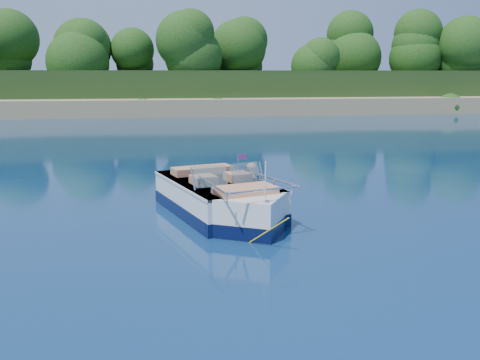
{
  "coord_description": "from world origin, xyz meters",
  "views": [
    {
      "loc": [
        -4.35,
        -12.17,
        3.7
      ],
      "look_at": [
        -2.08,
        1.93,
        0.85
      ],
      "focal_mm": 40.0,
      "sensor_mm": 36.0,
      "label": 1
    }
  ],
  "objects": [
    {
      "name": "motorboat",
      "position": [
        -2.62,
        1.34,
        0.4
      ],
      "size": [
        3.26,
        6.01,
        2.06
      ],
      "rotation": [
        0.0,
        0.0,
        0.28
      ],
      "color": "white",
      "rests_on": "ground"
    },
    {
      "name": "tow_tube",
      "position": [
        -1.34,
        3.58,
        0.1
      ],
      "size": [
        1.71,
        1.71,
        0.37
      ],
      "rotation": [
        0.0,
        0.0,
        0.25
      ],
      "color": "#FECC00",
      "rests_on": "ground"
    },
    {
      "name": "boy",
      "position": [
        -1.4,
        3.6,
        0.0
      ],
      "size": [
        0.59,
        0.93,
        1.69
      ],
      "primitive_type": "imported",
      "rotation": [
        0.0,
        -0.17,
        1.32
      ],
      "color": "tan",
      "rests_on": "ground"
    },
    {
      "name": "shoreline",
      "position": [
        0.0,
        63.77,
        0.98
      ],
      "size": [
        170.0,
        59.0,
        6.0
      ],
      "color": "#968257",
      "rests_on": "ground"
    },
    {
      "name": "treeline",
      "position": [
        0.04,
        41.01,
        5.55
      ],
      "size": [
        150.0,
        7.12,
        8.19
      ],
      "color": "black",
      "rests_on": "ground"
    },
    {
      "name": "ground",
      "position": [
        0.0,
        0.0,
        0.0
      ],
      "size": [
        160.0,
        160.0,
        0.0
      ],
      "primitive_type": "plane",
      "color": "#0A2248",
      "rests_on": "ground"
    }
  ]
}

